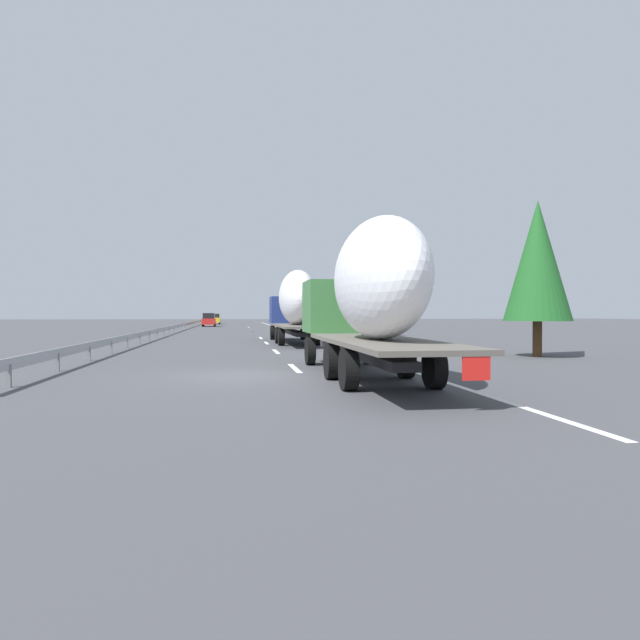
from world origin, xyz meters
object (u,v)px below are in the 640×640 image
truck_trailing (369,293)px  truck_lead (295,303)px  car_yellow_coupe (215,319)px  road_sign (312,310)px  car_red_compact (209,320)px

truck_trailing → truck_lead: bearing=0.0°
truck_trailing → car_yellow_coupe: 84.73m
car_yellow_coupe → road_sign: bearing=-168.6°
truck_trailing → car_red_compact: truck_trailing is taller
truck_lead → car_yellow_coupe: (64.73, 7.07, -1.62)m
truck_lead → road_sign: truck_lead is taller
truck_lead → truck_trailing: 19.70m
truck_lead → road_sign: bearing=-12.3°
truck_trailing → car_yellow_coupe: truck_trailing is taller
road_sign → car_yellow_coupe: bearing=11.4°
truck_trailing → road_sign: size_ratio=4.08×
truck_lead → truck_trailing: size_ratio=1.09×
truck_lead → car_yellow_coupe: bearing=6.2°
car_red_compact → truck_trailing: bearing=-173.7°
truck_lead → road_sign: size_ratio=4.43×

